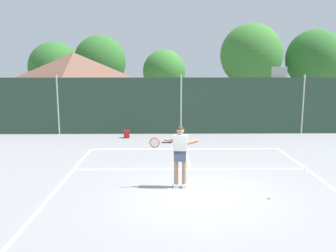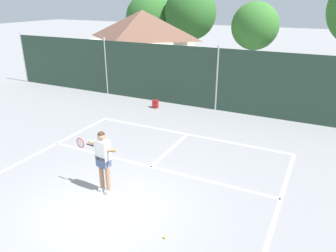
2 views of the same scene
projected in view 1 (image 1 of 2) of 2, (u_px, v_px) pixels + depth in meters
The scene contains 9 objects.
ground_plane at pixel (197, 195), 9.82m from camera, with size 120.00×120.00×0.00m, color gray.
court_markings at pixel (195, 187), 10.45m from camera, with size 8.30×11.10×0.01m.
chainlink_fence at pixel (181, 106), 18.43m from camera, with size 26.09×0.09×3.15m.
basketball_hoop at pixel (278, 88), 20.44m from camera, with size 0.90×0.67×3.55m.
clubhouse_building at pixel (75, 86), 22.51m from camera, with size 6.04×4.81×4.44m.
treeline_backdrop at pixel (198, 61), 29.19m from camera, with size 26.46×4.68×7.10m.
tennis_player at pixel (180, 151), 10.25m from camera, with size 1.44×0.30×1.85m.
tennis_ball at pixel (269, 198), 9.50m from camera, with size 0.07×0.07×0.07m, color #CCE033.
backpack_red at pixel (127, 134), 17.55m from camera, with size 0.30×0.27×0.46m.
Camera 1 is at (-0.94, -9.33, 3.59)m, focal length 37.19 mm.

